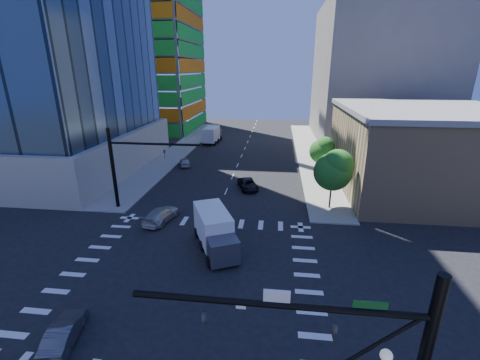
# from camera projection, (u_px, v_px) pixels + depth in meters

# --- Properties ---
(ground) EXTENTS (160.00, 160.00, 0.00)m
(ground) POSITION_uv_depth(u_px,v_px,m) (190.00, 275.00, 24.73)
(ground) COLOR black
(ground) RESTS_ON ground
(road_markings) EXTENTS (20.00, 20.00, 0.01)m
(road_markings) POSITION_uv_depth(u_px,v_px,m) (190.00, 275.00, 24.72)
(road_markings) COLOR silver
(road_markings) RESTS_ON ground
(sidewalk_ne) EXTENTS (5.00, 60.00, 0.15)m
(sidewalk_ne) POSITION_uv_depth(u_px,v_px,m) (309.00, 152.00, 60.86)
(sidewalk_ne) COLOR gray
(sidewalk_ne) RESTS_ON ground
(sidewalk_nw) EXTENTS (5.00, 60.00, 0.15)m
(sidewalk_nw) POSITION_uv_depth(u_px,v_px,m) (181.00, 149.00, 63.60)
(sidewalk_nw) COLOR gray
(sidewalk_nw) RESTS_ON ground
(construction_building) EXTENTS (25.16, 34.50, 70.60)m
(construction_building) POSITION_uv_depth(u_px,v_px,m) (142.00, 27.00, 77.77)
(construction_building) COLOR slate
(construction_building) RESTS_ON ground
(commercial_building) EXTENTS (20.50, 22.50, 10.60)m
(commercial_building) POSITION_uv_depth(u_px,v_px,m) (424.00, 149.00, 40.88)
(commercial_building) COLOR tan
(commercial_building) RESTS_ON ground
(bg_building_ne) EXTENTS (24.00, 30.00, 28.00)m
(bg_building_ne) POSITION_uv_depth(u_px,v_px,m) (376.00, 74.00, 68.77)
(bg_building_ne) COLOR slate
(bg_building_ne) RESTS_ON ground
(signal_mast_nw) EXTENTS (10.20, 0.40, 9.00)m
(signal_mast_nw) POSITION_uv_depth(u_px,v_px,m) (125.00, 162.00, 34.81)
(signal_mast_nw) COLOR black
(signal_mast_nw) RESTS_ON sidewalk_nw
(tree_south) EXTENTS (4.16, 4.16, 6.82)m
(tree_south) POSITION_uv_depth(u_px,v_px,m) (334.00, 169.00, 34.84)
(tree_south) COLOR #382316
(tree_south) RESTS_ON sidewalk_ne
(tree_north) EXTENTS (3.54, 3.52, 5.78)m
(tree_north) POSITION_uv_depth(u_px,v_px,m) (323.00, 150.00, 46.30)
(tree_north) COLOR #382316
(tree_north) RESTS_ON sidewalk_ne
(car_nb_far) EXTENTS (3.48, 5.02, 1.27)m
(car_nb_far) POSITION_uv_depth(u_px,v_px,m) (248.00, 184.00, 42.29)
(car_nb_far) COLOR black
(car_nb_far) RESTS_ON ground
(car_sb_near) EXTENTS (3.03, 5.29, 1.44)m
(car_sb_near) POSITION_uv_depth(u_px,v_px,m) (161.00, 215.00, 33.28)
(car_sb_near) COLOR silver
(car_sb_near) RESTS_ON ground
(car_sb_mid) EXTENTS (2.78, 4.25, 1.34)m
(car_sb_mid) POSITION_uv_depth(u_px,v_px,m) (185.00, 162.00, 52.28)
(car_sb_mid) COLOR #A3A4AA
(car_sb_mid) RESTS_ON ground
(car_sb_cross) EXTENTS (2.18, 4.16, 1.30)m
(car_sb_cross) POSITION_uv_depth(u_px,v_px,m) (64.00, 332.00, 18.50)
(car_sb_cross) COLOR #4C4B50
(car_sb_cross) RESTS_ON ground
(box_truck_near) EXTENTS (5.10, 6.88, 3.32)m
(box_truck_near) POSITION_uv_depth(u_px,v_px,m) (216.00, 235.00, 27.73)
(box_truck_near) COLOR black
(box_truck_near) RESTS_ON ground
(box_truck_far) EXTENTS (3.18, 6.75, 3.46)m
(box_truck_far) POSITION_uv_depth(u_px,v_px,m) (212.00, 136.00, 68.55)
(box_truck_far) COLOR black
(box_truck_far) RESTS_ON ground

